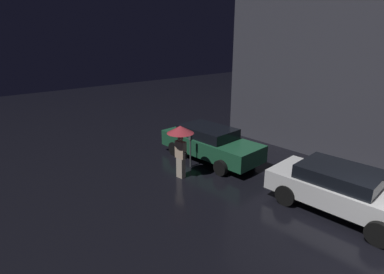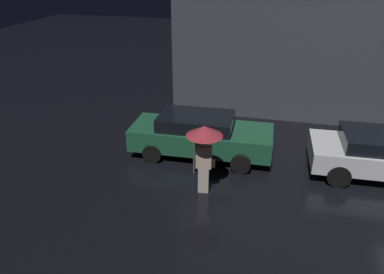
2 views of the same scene
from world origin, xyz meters
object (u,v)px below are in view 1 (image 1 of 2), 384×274
(parking_meter, at_px, (190,147))
(parked_car_white, at_px, (342,189))
(pedestrian_with_umbrella, at_px, (180,138))
(parked_car_green, at_px, (210,143))

(parking_meter, bearing_deg, parked_car_white, 12.26)
(parked_car_white, distance_m, pedestrian_with_umbrella, 5.43)
(parked_car_white, distance_m, parking_meter, 5.57)
(pedestrian_with_umbrella, relative_size, parking_meter, 1.47)
(parked_car_green, xyz_separation_m, parked_car_white, (5.52, 0.00, -0.01))
(parked_car_white, relative_size, parking_meter, 3.14)
(pedestrian_with_umbrella, height_order, parking_meter, pedestrian_with_umbrella)
(parked_car_green, relative_size, parked_car_white, 1.07)
(pedestrian_with_umbrella, distance_m, parking_meter, 1.27)
(parked_car_white, height_order, parking_meter, parking_meter)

